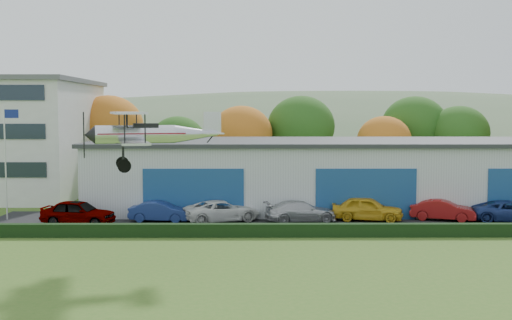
{
  "coord_description": "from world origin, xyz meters",
  "views": [
    {
      "loc": [
        -2.83,
        -20.98,
        7.64
      ],
      "look_at": [
        -2.69,
        11.91,
        5.01
      ],
      "focal_mm": 43.72,
      "sensor_mm": 36.0,
      "label": 1
    }
  ],
  "objects_px": {
    "flagpole": "(7,152)",
    "car_0": "(78,212)",
    "hangar": "(352,173)",
    "car_4": "(367,209)",
    "car_3": "(301,211)",
    "car_2": "(222,211)",
    "car_5": "(443,210)",
    "car_1": "(160,211)",
    "biplane": "(148,132)",
    "car_6": "(512,211)"
  },
  "relations": [
    {
      "from": "flagpole",
      "to": "car_2",
      "type": "relative_size",
      "value": 1.53
    },
    {
      "from": "car_6",
      "to": "car_0",
      "type": "bearing_deg",
      "value": 102.09
    },
    {
      "from": "hangar",
      "to": "car_5",
      "type": "distance_m",
      "value": 8.51
    },
    {
      "from": "car_2",
      "to": "biplane",
      "type": "distance_m",
      "value": 12.92
    },
    {
      "from": "flagpole",
      "to": "biplane",
      "type": "xyz_separation_m",
      "value": [
        11.78,
        -11.96,
        1.75
      ]
    },
    {
      "from": "biplane",
      "to": "hangar",
      "type": "bearing_deg",
      "value": 39.15
    },
    {
      "from": "car_0",
      "to": "car_2",
      "type": "relative_size",
      "value": 0.93
    },
    {
      "from": "flagpole",
      "to": "car_0",
      "type": "xyz_separation_m",
      "value": [
        5.42,
        -2.07,
        -3.91
      ]
    },
    {
      "from": "flagpole",
      "to": "biplane",
      "type": "distance_m",
      "value": 16.87
    },
    {
      "from": "car_0",
      "to": "biplane",
      "type": "xyz_separation_m",
      "value": [
        6.35,
        -9.89,
        5.66
      ]
    },
    {
      "from": "car_0",
      "to": "car_5",
      "type": "relative_size",
      "value": 1.11
    },
    {
      "from": "hangar",
      "to": "car_4",
      "type": "distance_m",
      "value": 6.76
    },
    {
      "from": "car_0",
      "to": "flagpole",
      "type": "bearing_deg",
      "value": 78.59
    },
    {
      "from": "flagpole",
      "to": "car_5",
      "type": "relative_size",
      "value": 1.82
    },
    {
      "from": "car_0",
      "to": "car_5",
      "type": "xyz_separation_m",
      "value": [
        24.72,
        1.62,
        -0.11
      ]
    },
    {
      "from": "car_3",
      "to": "car_0",
      "type": "bearing_deg",
      "value": 82.85
    },
    {
      "from": "car_6",
      "to": "biplane",
      "type": "height_order",
      "value": "biplane"
    },
    {
      "from": "car_3",
      "to": "car_5",
      "type": "bearing_deg",
      "value": -98.23
    },
    {
      "from": "hangar",
      "to": "car_1",
      "type": "bearing_deg",
      "value": -154.33
    },
    {
      "from": "car_1",
      "to": "car_3",
      "type": "bearing_deg",
      "value": -85.39
    },
    {
      "from": "car_2",
      "to": "car_5",
      "type": "relative_size",
      "value": 1.19
    },
    {
      "from": "biplane",
      "to": "car_4",
      "type": "bearing_deg",
      "value": 26.32
    },
    {
      "from": "car_4",
      "to": "biplane",
      "type": "xyz_separation_m",
      "value": [
        -13.12,
        -11.41,
        5.66
      ]
    },
    {
      "from": "car_1",
      "to": "car_6",
      "type": "xyz_separation_m",
      "value": [
        23.98,
        -0.25,
        0.03
      ]
    },
    {
      "from": "hangar",
      "to": "car_4",
      "type": "xyz_separation_m",
      "value": [
        0.01,
        -6.53,
        -1.78
      ]
    },
    {
      "from": "hangar",
      "to": "car_2",
      "type": "height_order",
      "value": "hangar"
    },
    {
      "from": "car_0",
      "to": "car_6",
      "type": "bearing_deg",
      "value": -78.63
    },
    {
      "from": "car_0",
      "to": "car_1",
      "type": "relative_size",
      "value": 1.16
    },
    {
      "from": "car_6",
      "to": "car_5",
      "type": "bearing_deg",
      "value": 92.03
    },
    {
      "from": "hangar",
      "to": "car_5",
      "type": "height_order",
      "value": "hangar"
    },
    {
      "from": "car_5",
      "to": "car_6",
      "type": "xyz_separation_m",
      "value": [
        4.52,
        -0.65,
        -0.01
      ]
    },
    {
      "from": "car_1",
      "to": "car_4",
      "type": "relative_size",
      "value": 0.86
    },
    {
      "from": "car_0",
      "to": "hangar",
      "type": "bearing_deg",
      "value": -58.08
    },
    {
      "from": "car_5",
      "to": "biplane",
      "type": "bearing_deg",
      "value": 140.3
    },
    {
      "from": "flagpole",
      "to": "car_4",
      "type": "bearing_deg",
      "value": -1.26
    },
    {
      "from": "hangar",
      "to": "car_2",
      "type": "bearing_deg",
      "value": -145.73
    },
    {
      "from": "car_5",
      "to": "car_3",
      "type": "bearing_deg",
      "value": 111.33
    },
    {
      "from": "car_5",
      "to": "car_6",
      "type": "relative_size",
      "value": 0.85
    },
    {
      "from": "flagpole",
      "to": "car_3",
      "type": "distance_m",
      "value": 20.71
    },
    {
      "from": "car_0",
      "to": "car_2",
      "type": "bearing_deg",
      "value": -73.05
    },
    {
      "from": "car_1",
      "to": "car_3",
      "type": "height_order",
      "value": "car_3"
    },
    {
      "from": "hangar",
      "to": "car_3",
      "type": "xyz_separation_m",
      "value": [
        -4.6,
        -6.96,
        -1.89
      ]
    },
    {
      "from": "flagpole",
      "to": "car_0",
      "type": "height_order",
      "value": "flagpole"
    },
    {
      "from": "car_5",
      "to": "biplane",
      "type": "xyz_separation_m",
      "value": [
        -18.37,
        -11.51,
        5.76
      ]
    },
    {
      "from": "car_0",
      "to": "car_5",
      "type": "height_order",
      "value": "car_0"
    },
    {
      "from": "car_3",
      "to": "car_2",
      "type": "bearing_deg",
      "value": 76.97
    },
    {
      "from": "flagpole",
      "to": "biplane",
      "type": "bearing_deg",
      "value": -45.43
    },
    {
      "from": "car_1",
      "to": "car_4",
      "type": "bearing_deg",
      "value": -83.39
    },
    {
      "from": "car_0",
      "to": "car_4",
      "type": "distance_m",
      "value": 19.53
    },
    {
      "from": "car_2",
      "to": "hangar",
      "type": "bearing_deg",
      "value": -78.22
    }
  ]
}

